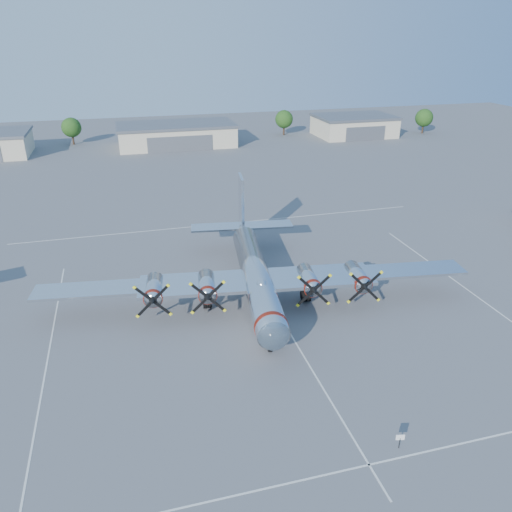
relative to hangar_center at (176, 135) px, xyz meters
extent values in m
plane|color=#5B5B5E|center=(0.00, -81.96, -2.71)|extent=(260.00, 260.00, 0.00)
cube|color=silver|center=(-22.00, -86.96, -2.71)|extent=(0.15, 40.00, 0.01)
cube|color=silver|center=(0.00, -86.96, -2.71)|extent=(0.15, 40.00, 0.01)
cube|color=silver|center=(22.00, -86.96, -2.71)|extent=(0.15, 40.00, 0.01)
cube|color=silver|center=(0.00, -103.96, -2.71)|extent=(60.00, 0.15, 0.01)
cube|color=silver|center=(0.00, -56.96, -2.71)|extent=(60.00, 0.15, 0.01)
cube|color=beige|center=(0.00, 0.04, -0.31)|extent=(28.00, 14.00, 4.80)
cube|color=slate|center=(0.00, 0.04, 2.39)|extent=(28.60, 14.60, 0.60)
cube|color=slate|center=(0.00, -7.01, -0.91)|extent=(15.40, 0.20, 3.60)
cube|color=beige|center=(48.00, 0.04, -0.31)|extent=(20.00, 14.00, 4.80)
cube|color=slate|center=(48.00, 0.04, 2.39)|extent=(20.60, 14.60, 0.60)
cube|color=slate|center=(48.00, -7.01, -0.91)|extent=(11.00, 0.20, 3.60)
cylinder|color=#382619|center=(-25.00, 8.04, -1.31)|extent=(0.50, 0.50, 2.80)
sphere|color=#1F3E11|center=(-25.00, 8.04, 1.53)|extent=(4.80, 4.80, 4.80)
cylinder|color=#382619|center=(30.00, 6.04, -1.31)|extent=(0.50, 0.50, 2.80)
sphere|color=#1F3E11|center=(30.00, 6.04, 1.53)|extent=(4.80, 4.80, 4.80)
cylinder|color=#382619|center=(68.00, -1.96, -1.31)|extent=(0.50, 0.50, 2.80)
sphere|color=#1F3E11|center=(68.00, -1.96, 1.53)|extent=(4.80, 4.80, 4.80)
cylinder|color=black|center=(2.68, -103.14, -2.26)|extent=(0.07, 0.07, 0.90)
cube|color=white|center=(2.68, -103.14, -1.76)|extent=(0.61, 0.18, 0.45)
camera|label=1|loc=(-13.75, -125.64, 23.86)|focal=35.00mm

